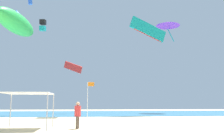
# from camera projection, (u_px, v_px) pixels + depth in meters

# --- Properties ---
(ground) EXTENTS (110.00, 110.00, 0.10)m
(ground) POSITION_uv_depth(u_px,v_px,m) (145.00, 130.00, 15.52)
(ground) COLOR beige
(ocean_strip) EXTENTS (110.00, 25.56, 0.03)m
(ocean_strip) POSITION_uv_depth(u_px,v_px,m) (107.00, 113.00, 42.90)
(ocean_strip) COLOR teal
(ocean_strip) RESTS_ON ground
(canopy_tent) EXTENTS (3.07, 2.80, 2.39)m
(canopy_tent) POSITION_uv_depth(u_px,v_px,m) (28.00, 95.00, 15.59)
(canopy_tent) COLOR #B2B2B7
(canopy_tent) RESTS_ON ground
(person_leftmost) EXTENTS (0.43, 0.47, 1.80)m
(person_leftmost) POSITION_uv_depth(u_px,v_px,m) (78.00, 113.00, 15.61)
(person_leftmost) COLOR brown
(person_leftmost) RESTS_ON ground
(banner_flag) EXTENTS (0.61, 0.06, 3.57)m
(banner_flag) POSITION_uv_depth(u_px,v_px,m) (88.00, 98.00, 20.44)
(banner_flag) COLOR silver
(banner_flag) RESTS_ON ground
(kite_parafoil_teal) EXTENTS (6.10, 1.72, 3.73)m
(kite_parafoil_teal) POSITION_uv_depth(u_px,v_px,m) (148.00, 30.00, 35.98)
(kite_parafoil_teal) COLOR teal
(kite_box_black) EXTENTS (1.00, 1.07, 1.92)m
(kite_box_black) POSITION_uv_depth(u_px,v_px,m) (43.00, 25.00, 37.48)
(kite_box_black) COLOR black
(kite_inflatable_green) EXTENTS (4.17, 8.23, 3.02)m
(kite_inflatable_green) POSITION_uv_depth(u_px,v_px,m) (16.00, 23.00, 26.89)
(kite_inflatable_green) COLOR green
(kite_delta_purple) EXTENTS (6.40, 6.39, 3.66)m
(kite_delta_purple) POSITION_uv_depth(u_px,v_px,m) (168.00, 24.00, 45.94)
(kite_delta_purple) COLOR purple
(kite_parafoil_red) EXTENTS (3.45, 2.81, 2.55)m
(kite_parafoil_red) POSITION_uv_depth(u_px,v_px,m) (73.00, 67.00, 41.62)
(kite_parafoil_red) COLOR red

